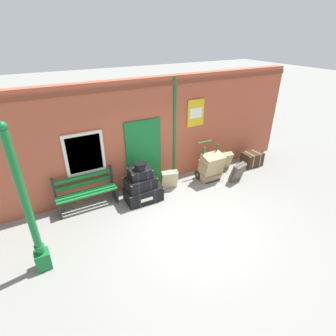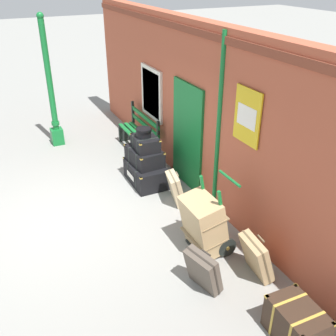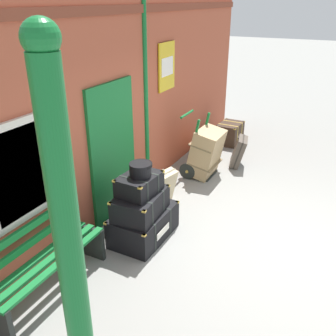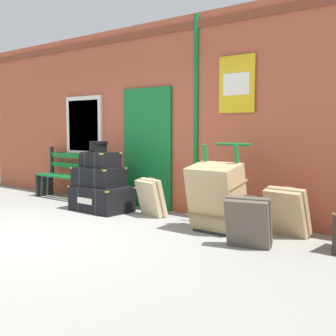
% 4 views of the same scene
% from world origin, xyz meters
% --- Properties ---
extents(ground_plane, '(60.00, 60.00, 0.00)m').
position_xyz_m(ground_plane, '(0.00, 0.00, 0.00)').
color(ground_plane, gray).
extents(brick_facade, '(10.40, 0.35, 3.20)m').
position_xyz_m(brick_facade, '(-0.02, 2.60, 1.60)').
color(brick_facade, '#AD5138').
rests_on(brick_facade, ground).
extents(platform_bench, '(1.60, 0.43, 1.01)m').
position_xyz_m(platform_bench, '(-2.07, 2.16, 0.44)').
color(platform_bench, '#146B2D').
rests_on(platform_bench, ground).
extents(steamer_trunk_base, '(1.02, 0.67, 0.43)m').
position_xyz_m(steamer_trunk_base, '(-0.62, 1.70, 0.21)').
color(steamer_trunk_base, black).
rests_on(steamer_trunk_base, ground).
extents(steamer_trunk_middle, '(0.84, 0.60, 0.33)m').
position_xyz_m(steamer_trunk_middle, '(-0.68, 1.70, 0.58)').
color(steamer_trunk_middle, black).
rests_on(steamer_trunk_middle, steamer_trunk_base).
extents(steamer_trunk_top, '(0.63, 0.48, 0.27)m').
position_xyz_m(steamer_trunk_top, '(-0.66, 1.72, 0.87)').
color(steamer_trunk_top, black).
rests_on(steamer_trunk_top, steamer_trunk_middle).
extents(round_hatbox, '(0.32, 0.31, 0.18)m').
position_xyz_m(round_hatbox, '(-0.67, 1.69, 1.11)').
color(round_hatbox, black).
rests_on(round_hatbox, steamer_trunk_top).
extents(porters_trolley, '(0.71, 0.60, 1.20)m').
position_xyz_m(porters_trolley, '(1.73, 1.84, 0.27)').
color(porters_trolley, black).
rests_on(porters_trolley, ground).
extents(large_brown_trunk, '(0.70, 0.61, 0.95)m').
position_xyz_m(large_brown_trunk, '(1.73, 1.67, 0.48)').
color(large_brown_trunk, tan).
rests_on(large_brown_trunk, ground).
extents(suitcase_oxblood, '(0.55, 0.41, 0.62)m').
position_xyz_m(suitcase_oxblood, '(0.34, 1.89, 0.30)').
color(suitcase_oxblood, tan).
rests_on(suitcase_oxblood, ground).
extents(suitcase_brown, '(0.57, 0.44, 0.62)m').
position_xyz_m(suitcase_brown, '(2.46, 1.23, 0.31)').
color(suitcase_brown, '#51473D').
rests_on(suitcase_brown, ground).
extents(suitcase_umber, '(0.57, 0.42, 0.65)m').
position_xyz_m(suitcase_umber, '(2.57, 2.05, 0.32)').
color(suitcase_umber, tan).
rests_on(suitcase_umber, ground).
extents(corner_trunk, '(0.71, 0.51, 0.49)m').
position_xyz_m(corner_trunk, '(3.67, 1.81, 0.24)').
color(corner_trunk, '#332319').
rests_on(corner_trunk, ground).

